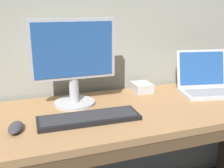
{
  "coord_description": "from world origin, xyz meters",
  "views": [
    {
      "loc": [
        -0.54,
        -1.23,
        1.3
      ],
      "look_at": [
        -0.11,
        0.0,
        0.92
      ],
      "focal_mm": 43.63,
      "sensor_mm": 36.0,
      "label": 1
    }
  ],
  "objects_px": {
    "laptop_silver": "(206,84)",
    "external_drive_box": "(142,87)",
    "external_monitor": "(73,60)",
    "wired_keyboard": "(89,118)",
    "computer_mouse": "(16,127)"
  },
  "relations": [
    {
      "from": "external_monitor",
      "to": "computer_mouse",
      "type": "xyz_separation_m",
      "value": [
        -0.31,
        -0.23,
        -0.23
      ]
    },
    {
      "from": "laptop_silver",
      "to": "wired_keyboard",
      "type": "distance_m",
      "value": 0.81
    },
    {
      "from": "laptop_silver",
      "to": "external_drive_box",
      "type": "relative_size",
      "value": 2.86
    },
    {
      "from": "external_monitor",
      "to": "wired_keyboard",
      "type": "height_order",
      "value": "external_monitor"
    },
    {
      "from": "external_monitor",
      "to": "wired_keyboard",
      "type": "distance_m",
      "value": 0.32
    },
    {
      "from": "laptop_silver",
      "to": "computer_mouse",
      "type": "height_order",
      "value": "laptop_silver"
    },
    {
      "from": "external_monitor",
      "to": "computer_mouse",
      "type": "relative_size",
      "value": 3.8
    },
    {
      "from": "external_monitor",
      "to": "external_drive_box",
      "type": "bearing_deg",
      "value": 11.95
    },
    {
      "from": "external_monitor",
      "to": "external_drive_box",
      "type": "relative_size",
      "value": 3.48
    },
    {
      "from": "wired_keyboard",
      "to": "laptop_silver",
      "type": "bearing_deg",
      "value": 12.22
    },
    {
      "from": "external_monitor",
      "to": "external_drive_box",
      "type": "xyz_separation_m",
      "value": [
        0.44,
        0.09,
        -0.22
      ]
    },
    {
      "from": "laptop_silver",
      "to": "external_drive_box",
      "type": "height_order",
      "value": "laptop_silver"
    },
    {
      "from": "laptop_silver",
      "to": "computer_mouse",
      "type": "xyz_separation_m",
      "value": [
        -1.12,
        -0.18,
        -0.04
      ]
    },
    {
      "from": "wired_keyboard",
      "to": "external_drive_box",
      "type": "relative_size",
      "value": 3.66
    },
    {
      "from": "wired_keyboard",
      "to": "computer_mouse",
      "type": "xyz_separation_m",
      "value": [
        -0.32,
        -0.0,
        0.01
      ]
    }
  ]
}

